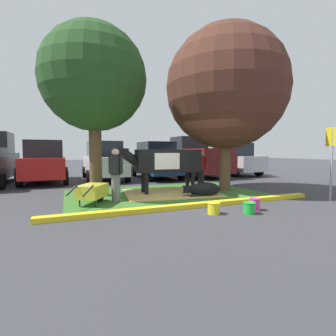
{
  "coord_description": "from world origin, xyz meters",
  "views": [
    {
      "loc": [
        -3.59,
        -6.55,
        1.51
      ],
      "look_at": [
        -0.2,
        1.72,
        0.9
      ],
      "focal_mm": 26.38,
      "sensor_mm": 36.0,
      "label": 1
    }
  ],
  "objects_px": {
    "pickup_truck_maroon": "(195,158)",
    "wheelbarrow": "(93,191)",
    "bucket_pink": "(255,204)",
    "sedan_red": "(45,162)",
    "shade_tree_left": "(94,79)",
    "shade_tree_right": "(226,89)",
    "parking_sign": "(332,149)",
    "person_visitor_near": "(116,173)",
    "bucket_green": "(249,208)",
    "cow_holstein": "(165,161)",
    "sedan_blue": "(156,161)",
    "calf_lying": "(203,189)",
    "hatchback_white": "(104,161)",
    "sedan_silver": "(232,159)",
    "person_handler": "(201,169)",
    "bucket_yellow": "(214,208)"
  },
  "relations": [
    {
      "from": "shade_tree_right",
      "to": "person_handler",
      "type": "relative_size",
      "value": 3.99
    },
    {
      "from": "pickup_truck_maroon",
      "to": "wheelbarrow",
      "type": "bearing_deg",
      "value": -136.83
    },
    {
      "from": "wheelbarrow",
      "to": "sedan_blue",
      "type": "xyz_separation_m",
      "value": [
        3.95,
        5.87,
        0.6
      ]
    },
    {
      "from": "sedan_red",
      "to": "sedan_blue",
      "type": "height_order",
      "value": "same"
    },
    {
      "from": "person_visitor_near",
      "to": "wheelbarrow",
      "type": "bearing_deg",
      "value": -163.74
    },
    {
      "from": "shade_tree_left",
      "to": "cow_holstein",
      "type": "height_order",
      "value": "shade_tree_left"
    },
    {
      "from": "bucket_green",
      "to": "pickup_truck_maroon",
      "type": "height_order",
      "value": "pickup_truck_maroon"
    },
    {
      "from": "person_visitor_near",
      "to": "bucket_pink",
      "type": "xyz_separation_m",
      "value": [
        3.09,
        -2.43,
        -0.69
      ]
    },
    {
      "from": "bucket_green",
      "to": "shade_tree_right",
      "type": "bearing_deg",
      "value": 64.49
    },
    {
      "from": "person_visitor_near",
      "to": "hatchback_white",
      "type": "distance_m",
      "value": 6.01
    },
    {
      "from": "shade_tree_right",
      "to": "bucket_pink",
      "type": "distance_m",
      "value": 4.79
    },
    {
      "from": "calf_lying",
      "to": "wheelbarrow",
      "type": "xyz_separation_m",
      "value": [
        -3.54,
        0.06,
        0.15
      ]
    },
    {
      "from": "shade_tree_left",
      "to": "sedan_red",
      "type": "distance_m",
      "value": 5.88
    },
    {
      "from": "shade_tree_left",
      "to": "shade_tree_right",
      "type": "distance_m",
      "value": 4.71
    },
    {
      "from": "calf_lying",
      "to": "shade_tree_left",
      "type": "bearing_deg",
      "value": 156.58
    },
    {
      "from": "shade_tree_right",
      "to": "person_visitor_near",
      "type": "xyz_separation_m",
      "value": [
        -4.2,
        -0.45,
        -2.97
      ]
    },
    {
      "from": "person_handler",
      "to": "wheelbarrow",
      "type": "bearing_deg",
      "value": -162.05
    },
    {
      "from": "shade_tree_left",
      "to": "wheelbarrow",
      "type": "distance_m",
      "value": 3.73
    },
    {
      "from": "calf_lying",
      "to": "sedan_silver",
      "type": "bearing_deg",
      "value": 46.8
    },
    {
      "from": "wheelbarrow",
      "to": "person_visitor_near",
      "type": "bearing_deg",
      "value": 16.26
    },
    {
      "from": "sedan_blue",
      "to": "pickup_truck_maroon",
      "type": "relative_size",
      "value": 0.81
    },
    {
      "from": "bucket_pink",
      "to": "pickup_truck_maroon",
      "type": "height_order",
      "value": "pickup_truck_maroon"
    },
    {
      "from": "sedan_blue",
      "to": "pickup_truck_maroon",
      "type": "height_order",
      "value": "pickup_truck_maroon"
    },
    {
      "from": "shade_tree_left",
      "to": "bucket_green",
      "type": "bearing_deg",
      "value": -50.31
    },
    {
      "from": "cow_holstein",
      "to": "pickup_truck_maroon",
      "type": "height_order",
      "value": "pickup_truck_maroon"
    },
    {
      "from": "shade_tree_right",
      "to": "sedan_silver",
      "type": "height_order",
      "value": "shade_tree_right"
    },
    {
      "from": "shade_tree_right",
      "to": "sedan_silver",
      "type": "distance_m",
      "value": 7.47
    },
    {
      "from": "sedan_red",
      "to": "pickup_truck_maroon",
      "type": "distance_m",
      "value": 8.26
    },
    {
      "from": "person_visitor_near",
      "to": "sedan_silver",
      "type": "distance_m",
      "value": 10.35
    },
    {
      "from": "sedan_red",
      "to": "parking_sign",
      "type": "bearing_deg",
      "value": -44.66
    },
    {
      "from": "sedan_blue",
      "to": "parking_sign",
      "type": "bearing_deg",
      "value": -70.61
    },
    {
      "from": "sedan_red",
      "to": "sedan_silver",
      "type": "xyz_separation_m",
      "value": [
        10.87,
        -0.13,
        0.0
      ]
    },
    {
      "from": "person_visitor_near",
      "to": "bucket_green",
      "type": "distance_m",
      "value": 3.86
    },
    {
      "from": "bucket_pink",
      "to": "sedan_red",
      "type": "distance_m",
      "value": 10.0
    },
    {
      "from": "person_visitor_near",
      "to": "pickup_truck_maroon",
      "type": "distance_m",
      "value": 8.48
    },
    {
      "from": "person_handler",
      "to": "calf_lying",
      "type": "bearing_deg",
      "value": -116.94
    },
    {
      "from": "shade_tree_left",
      "to": "person_handler",
      "type": "relative_size",
      "value": 3.68
    },
    {
      "from": "bucket_pink",
      "to": "sedan_red",
      "type": "bearing_deg",
      "value": 122.76
    },
    {
      "from": "wheelbarrow",
      "to": "cow_holstein",
      "type": "bearing_deg",
      "value": 21.59
    },
    {
      "from": "shade_tree_left",
      "to": "cow_holstein",
      "type": "relative_size",
      "value": 1.78
    },
    {
      "from": "bucket_yellow",
      "to": "sedan_silver",
      "type": "xyz_separation_m",
      "value": [
        6.65,
        8.18,
        0.84
      ]
    },
    {
      "from": "shade_tree_right",
      "to": "sedan_blue",
      "type": "relative_size",
      "value": 1.38
    },
    {
      "from": "shade_tree_right",
      "to": "wheelbarrow",
      "type": "bearing_deg",
      "value": -172.38
    },
    {
      "from": "wheelbarrow",
      "to": "sedan_red",
      "type": "height_order",
      "value": "sedan_red"
    },
    {
      "from": "shade_tree_right",
      "to": "wheelbarrow",
      "type": "height_order",
      "value": "shade_tree_right"
    },
    {
      "from": "calf_lying",
      "to": "shade_tree_right",
      "type": "bearing_deg",
      "value": 27.97
    },
    {
      "from": "person_visitor_near",
      "to": "bucket_green",
      "type": "xyz_separation_m",
      "value": [
        2.72,
        -2.65,
        -0.7
      ]
    },
    {
      "from": "cow_holstein",
      "to": "bucket_pink",
      "type": "relative_size",
      "value": 10.08
    },
    {
      "from": "parking_sign",
      "to": "pickup_truck_maroon",
      "type": "bearing_deg",
      "value": 90.9
    },
    {
      "from": "person_handler",
      "to": "sedan_silver",
      "type": "height_order",
      "value": "sedan_silver"
    }
  ]
}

